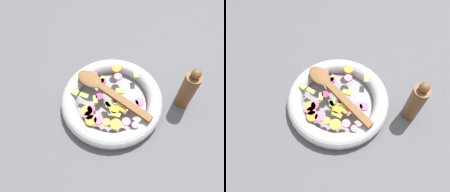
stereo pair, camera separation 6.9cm
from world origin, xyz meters
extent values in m
plane|color=#4C4C51|center=(0.00, 0.00, 0.00)|extent=(4.00, 4.00, 0.00)
cylinder|color=slate|center=(0.00, 0.00, 0.01)|extent=(0.28, 0.28, 0.01)
torus|color=#9E9EA5|center=(0.00, 0.00, 0.03)|extent=(0.33, 0.33, 0.05)
cylinder|color=orange|center=(-0.09, 0.02, 0.05)|extent=(0.04, 0.04, 0.01)
cylinder|color=orange|center=(-0.06, -0.08, 0.05)|extent=(0.05, 0.05, 0.01)
cylinder|color=orange|center=(0.01, -0.03, 0.05)|extent=(0.03, 0.03, 0.01)
cylinder|color=orange|center=(0.09, 0.06, 0.05)|extent=(0.04, 0.04, 0.01)
cylinder|color=orange|center=(-0.03, -0.04, 0.05)|extent=(0.04, 0.04, 0.01)
cylinder|color=orange|center=(-0.08, -0.05, 0.05)|extent=(0.03, 0.03, 0.01)
cylinder|color=orange|center=(-0.01, -0.06, 0.05)|extent=(0.03, 0.03, 0.01)
cylinder|color=orange|center=(-0.11, -0.02, 0.05)|extent=(0.04, 0.04, 0.01)
cube|color=#93BC48|center=(-0.05, 0.03, 0.05)|extent=(0.03, 0.03, 0.01)
cube|color=#93AD34|center=(-0.04, -0.05, 0.05)|extent=(0.03, 0.03, 0.01)
cube|color=#A7BC42|center=(0.03, -0.01, 0.05)|extent=(0.03, 0.03, 0.01)
cube|color=#ADD550|center=(-0.06, 0.06, 0.05)|extent=(0.02, 0.03, 0.01)
cube|color=#A9CD51|center=(0.11, 0.00, 0.05)|extent=(0.03, 0.03, 0.01)
cube|color=#A6C73E|center=(0.02, 0.07, 0.05)|extent=(0.03, 0.03, 0.01)
cube|color=#92C952|center=(-0.03, -0.01, 0.05)|extent=(0.02, 0.03, 0.01)
cube|color=#A7D953|center=(-0.07, 0.09, 0.05)|extent=(0.02, 0.03, 0.01)
cube|color=#B2DD53|center=(-0.01, -0.03, 0.05)|extent=(0.03, 0.03, 0.01)
cube|color=#94BC4B|center=(-0.03, -0.01, 0.05)|extent=(0.03, 0.03, 0.01)
cylinder|color=#D54A80|center=(0.01, 0.10, 0.05)|extent=(0.03, 0.03, 0.01)
cylinder|color=pink|center=(-0.04, -0.09, 0.05)|extent=(0.03, 0.03, 0.01)
cylinder|color=#D52F67|center=(-0.03, 0.03, 0.05)|extent=(0.03, 0.03, 0.01)
cylinder|color=#E55271|center=(0.03, -0.07, 0.05)|extent=(0.03, 0.03, 0.01)
cylinder|color=#C82B72|center=(0.02, 0.06, 0.05)|extent=(0.02, 0.02, 0.01)
cylinder|color=#DE698A|center=(-0.02, -0.12, 0.05)|extent=(0.03, 0.03, 0.01)
cylinder|color=#DA325A|center=(-0.01, -0.02, 0.05)|extent=(0.02, 0.02, 0.01)
cylinder|color=#E2496F|center=(-0.08, 0.01, 0.05)|extent=(0.03, 0.03, 0.01)
cylinder|color=pink|center=(0.07, 0.04, 0.05)|extent=(0.04, 0.04, 0.01)
cylinder|color=#DD557C|center=(-0.09, -0.03, 0.05)|extent=(0.03, 0.03, 0.01)
cylinder|color=#D34D7C|center=(0.04, -0.08, 0.05)|extent=(0.04, 0.04, 0.01)
cylinder|color=#DE4E76|center=(-0.10, 0.00, 0.05)|extent=(0.04, 0.04, 0.01)
cube|color=brown|center=(0.01, -0.05, 0.06)|extent=(0.04, 0.19, 0.01)
ellipsoid|color=brown|center=(-0.01, 0.09, 0.06)|extent=(0.07, 0.10, 0.01)
cylinder|color=brown|center=(0.17, -0.16, 0.07)|extent=(0.05, 0.05, 0.14)
sphere|color=brown|center=(0.17, -0.16, 0.16)|extent=(0.03, 0.03, 0.03)
camera|label=1|loc=(-0.26, -0.25, 0.64)|focal=35.00mm
camera|label=2|loc=(-0.20, -0.30, 0.64)|focal=35.00mm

